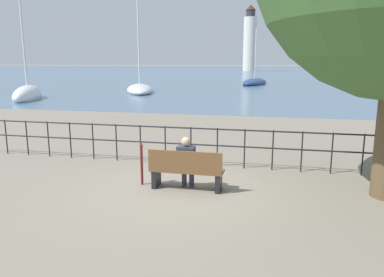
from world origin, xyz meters
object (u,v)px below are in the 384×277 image
at_px(sailboat_3, 140,89).
at_px(harbor_lighthouse, 250,41).
at_px(closed_umbrella, 142,161).
at_px(sailboat_1, 28,95).
at_px(sailboat_0, 255,83).
at_px(park_bench, 186,171).
at_px(seated_person_left, 186,160).

xyz_separation_m(sailboat_3, harbor_lighthouse, (2.86, 95.51, 9.68)).
distance_m(closed_umbrella, harbor_lighthouse, 122.09).
bearing_deg(harbor_lighthouse, sailboat_3, -91.72).
bearing_deg(sailboat_1, harbor_lighthouse, 62.66).
distance_m(closed_umbrella, sailboat_1, 23.14).
distance_m(sailboat_0, harbor_lighthouse, 81.01).
height_order(park_bench, harbor_lighthouse, harbor_lighthouse).
height_order(seated_person_left, sailboat_0, sailboat_0).
xyz_separation_m(sailboat_0, sailboat_3, (-9.84, -15.38, 0.00)).
distance_m(park_bench, closed_umbrella, 1.09).
bearing_deg(closed_umbrella, sailboat_0, 90.10).
height_order(closed_umbrella, sailboat_3, sailboat_3).
distance_m(sailboat_0, sailboat_1, 28.77).
bearing_deg(sailboat_3, sailboat_1, -144.16).
relative_size(seated_person_left, sailboat_3, 0.13).
bearing_deg(closed_umbrella, seated_person_left, -1.97).
distance_m(sailboat_0, sailboat_3, 18.26).
distance_m(park_bench, sailboat_1, 23.96).
height_order(sailboat_0, sailboat_3, sailboat_3).
bearing_deg(sailboat_1, park_bench, -68.79).
bearing_deg(sailboat_1, seated_person_left, -68.68).
distance_m(sailboat_1, sailboat_3, 10.51).
bearing_deg(park_bench, harbor_lighthouse, 93.82).
bearing_deg(seated_person_left, sailboat_3, 112.84).
bearing_deg(sailboat_0, harbor_lighthouse, 104.57).
bearing_deg(park_bench, sailboat_3, 112.80).
bearing_deg(park_bench, sailboat_1, 133.90).
distance_m(park_bench, sailboat_0, 41.54).
height_order(park_bench, sailboat_0, sailboat_0).
relative_size(park_bench, harbor_lighthouse, 0.08).
xyz_separation_m(park_bench, sailboat_3, (-10.99, 26.14, -0.18)).
distance_m(sailboat_1, harbor_lighthouse, 105.16).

